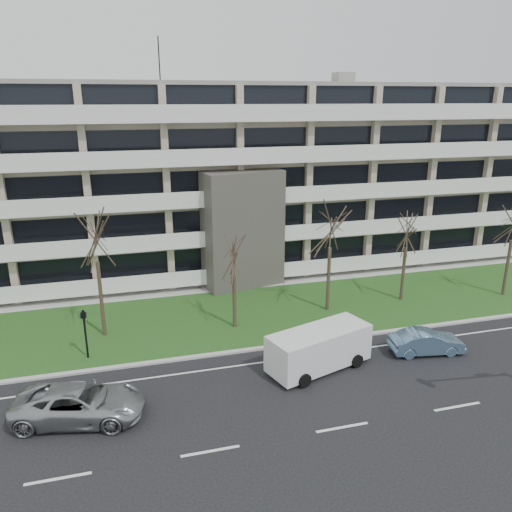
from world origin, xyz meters
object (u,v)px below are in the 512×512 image
object	(u,v)px
silver_pickup	(79,403)
blue_sedan	(426,342)
white_van	(320,345)
pedestrian_signal	(85,328)

from	to	relation	value
silver_pickup	blue_sedan	distance (m)	18.97
blue_sedan	white_van	size ratio (longest dim) A/B	0.68
silver_pickup	blue_sedan	size ratio (longest dim) A/B	1.40
pedestrian_signal	silver_pickup	bearing A→B (deg)	-79.33
silver_pickup	white_van	distance (m)	12.44
silver_pickup	pedestrian_signal	world-z (taller)	pedestrian_signal
pedestrian_signal	white_van	bearing A→B (deg)	-8.44
blue_sedan	pedestrian_signal	bearing A→B (deg)	85.16
silver_pickup	blue_sedan	xyz separation A→B (m)	(18.92, 1.29, -0.12)
white_van	pedestrian_signal	bearing A→B (deg)	142.69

